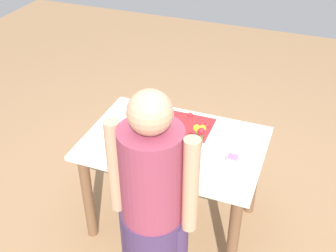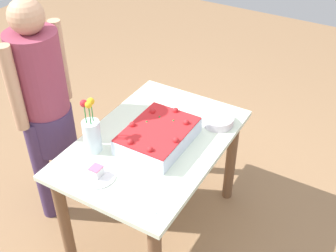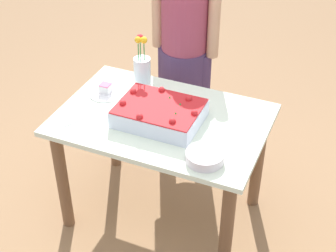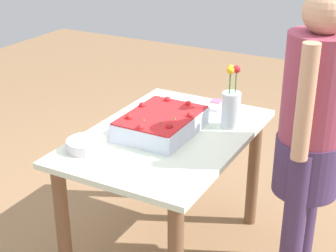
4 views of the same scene
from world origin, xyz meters
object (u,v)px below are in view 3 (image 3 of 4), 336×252
(sheet_cake, at_px, (159,113))
(serving_plate_with_slice, at_px, (106,91))
(fruit_bowl, at_px, (205,157))
(person_standing, at_px, (185,40))
(flower_vase, at_px, (142,70))
(cake_knife, at_px, (75,121))

(sheet_cake, bearing_deg, serving_plate_with_slice, 161.90)
(fruit_bowl, bearing_deg, person_standing, 117.04)
(serving_plate_with_slice, xyz_separation_m, fruit_bowl, (0.74, -0.35, 0.01))
(sheet_cake, height_order, flower_vase, flower_vase)
(cake_knife, relative_size, fruit_bowl, 1.04)
(cake_knife, bearing_deg, person_standing, -169.87)
(sheet_cake, relative_size, person_standing, 0.30)
(serving_plate_with_slice, relative_size, cake_knife, 1.02)
(flower_vase, distance_m, person_standing, 0.45)
(person_standing, bearing_deg, serving_plate_with_slice, -23.81)
(sheet_cake, height_order, person_standing, person_standing)
(fruit_bowl, height_order, person_standing, person_standing)
(flower_vase, bearing_deg, cake_knife, -111.53)
(sheet_cake, xyz_separation_m, fruit_bowl, (0.34, -0.22, -0.03))
(sheet_cake, distance_m, cake_knife, 0.46)
(person_standing, bearing_deg, cake_knife, -17.09)
(sheet_cake, distance_m, person_standing, 0.74)
(sheet_cake, xyz_separation_m, person_standing, (-0.14, 0.72, 0.07))
(serving_plate_with_slice, bearing_deg, flower_vase, 42.43)
(flower_vase, bearing_deg, sheet_cake, -50.59)
(sheet_cake, height_order, fruit_bowl, sheet_cake)
(sheet_cake, bearing_deg, cake_knife, -156.27)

